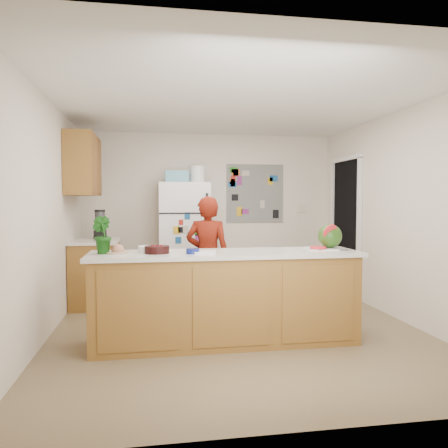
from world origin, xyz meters
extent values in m
cube|color=brown|center=(0.00, 0.00, -0.01)|extent=(4.00, 4.50, 0.02)
cube|color=beige|center=(0.00, 2.26, 1.25)|extent=(4.00, 0.02, 2.50)
cube|color=beige|center=(-2.01, 0.00, 1.25)|extent=(0.02, 4.50, 2.50)
cube|color=beige|center=(2.01, 0.00, 1.25)|extent=(0.02, 4.50, 2.50)
cube|color=white|center=(0.00, 0.00, 2.51)|extent=(4.00, 4.50, 0.02)
cube|color=black|center=(1.99, 1.45, 1.02)|extent=(0.03, 0.85, 2.04)
cube|color=brown|center=(-0.20, -0.50, 0.44)|extent=(2.60, 0.62, 0.88)
cube|color=silver|center=(-0.20, -0.50, 0.90)|extent=(2.68, 0.70, 0.04)
cube|color=brown|center=(-1.69, 1.35, 0.43)|extent=(0.60, 0.80, 0.86)
cube|color=silver|center=(-1.69, 1.35, 0.88)|extent=(0.64, 0.84, 0.04)
cube|color=brown|center=(-1.82, 1.30, 1.90)|extent=(0.35, 1.00, 0.80)
cube|color=silver|center=(-0.45, 1.88, 0.85)|extent=(0.75, 0.70, 1.70)
cube|color=#5999B2|center=(-0.55, 1.88, 1.79)|extent=(0.35, 0.28, 0.18)
cube|color=slate|center=(0.75, 2.24, 1.55)|extent=(0.95, 0.01, 0.95)
imported|color=#67160A|center=(-0.25, 0.51, 0.74)|extent=(0.62, 0.50, 1.49)
cylinder|color=black|center=(-1.64, 1.52, 1.09)|extent=(0.14, 0.14, 0.38)
cube|color=silver|center=(0.87, -0.44, 0.93)|extent=(0.41, 0.33, 0.01)
sphere|color=#1D5510|center=(0.93, -0.42, 1.06)|extent=(0.25, 0.25, 0.25)
cylinder|color=red|center=(0.77, -0.49, 0.94)|extent=(0.16, 0.16, 0.02)
cylinder|color=black|center=(-0.88, -0.51, 0.96)|extent=(0.31, 0.31, 0.07)
cylinder|color=white|center=(-0.96, -0.40, 0.95)|extent=(0.20, 0.20, 0.06)
cylinder|color=navy|center=(-0.54, -0.59, 0.95)|extent=(0.17, 0.17, 0.05)
cylinder|color=tan|center=(-1.25, -0.45, 0.93)|extent=(0.30, 0.30, 0.02)
cube|color=white|center=(-0.41, -0.59, 0.93)|extent=(0.22, 0.20, 0.02)
cube|color=gray|center=(1.00, -0.60, 0.93)|extent=(0.09, 0.04, 0.01)
imported|color=#0F420C|center=(-1.40, -0.45, 1.10)|extent=(0.26, 0.25, 0.36)
camera|label=1|loc=(-0.92, -4.76, 1.42)|focal=35.00mm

